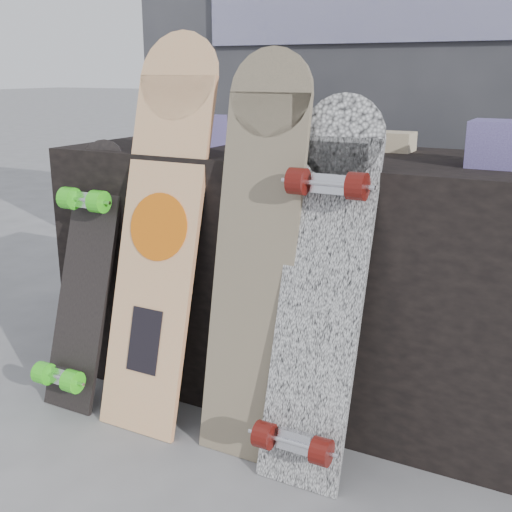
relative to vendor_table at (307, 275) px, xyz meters
The scene contains 10 objects.
ground 0.64m from the vendor_table, 90.00° to the right, with size 60.00×60.00×0.00m, color slate.
vendor_table is the anchor object (origin of this frame).
booth 1.10m from the vendor_table, 90.00° to the left, with size 2.40×0.22×2.20m.
merch_box_purple 0.62m from the vendor_table, behind, with size 0.18×0.12×0.10m, color #483A78.
merch_box_small 0.73m from the vendor_table, ahead, with size 0.14×0.14×0.12m, color #483A78.
merch_box_flat 0.49m from the vendor_table, 40.75° to the left, with size 0.22×0.10×0.06m, color #D1B78C.
longboard_geisha 0.52m from the vendor_table, 134.07° to the right, with size 0.27×0.34×1.16m.
longboard_celtic 0.40m from the vendor_table, 89.49° to the right, with size 0.24×0.24×1.11m.
longboard_cascadia 0.46m from the vendor_table, 62.15° to the right, with size 0.23×0.35×0.99m.
skateboard_dark 0.72m from the vendor_table, 147.38° to the right, with size 0.19×0.34×0.84m.
Camera 1 is at (0.79, -1.35, 1.05)m, focal length 45.00 mm.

